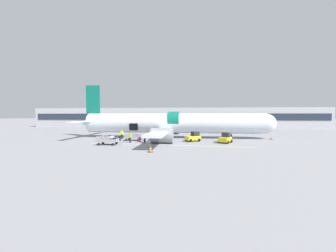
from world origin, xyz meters
TOP-DOWN VIEW (x-y plane):
  - ground_plane at (0.00, 0.00)m, footprint 500.00×500.00m
  - apron_marking_line at (2.53, -3.90)m, footprint 25.63×2.27m
  - terminal_strip at (0.00, 43.45)m, footprint 107.38×9.72m
  - airplane at (2.37, 6.47)m, footprint 39.80×32.50m
  - baggage_tug_lead at (6.73, 1.04)m, footprint 2.93×2.55m
  - baggage_tug_mid at (11.96, -0.36)m, footprint 2.61×3.10m
  - baggage_cart_loading at (-3.95, 1.02)m, footprint 3.96×1.96m
  - baggage_cart_queued at (-8.40, -0.79)m, footprint 3.54×2.33m
  - baggage_cart_empty at (-6.41, -4.59)m, footprint 4.08×2.10m
  - ground_crew_loader_a at (-1.43, -1.38)m, footprint 0.57×0.57m
  - ground_crew_loader_b at (-0.79, 2.85)m, footprint 0.50×0.59m
  - ground_crew_driver at (-7.02, 3.35)m, footprint 0.57×0.57m
  - ground_crew_supervisor at (-3.80, -1.76)m, footprint 0.55×0.55m
  - suitcase_on_tarmac_upright at (-2.44, -0.96)m, footprint 0.43×0.23m
  - suitcase_on_tarmac_spare at (-6.50, 0.38)m, footprint 0.54×0.26m
  - safety_cone_nose at (21.36, 5.53)m, footprint 0.56×0.56m
  - safety_cone_engine_left at (1.27, -10.16)m, footprint 0.62×0.62m

SIDE VIEW (x-z plane):
  - ground_plane at x=0.00m, z-range 0.00..0.00m
  - apron_marking_line at x=2.53m, z-range 0.00..0.01m
  - suitcase_on_tarmac_spare at x=-6.50m, z-range -0.05..0.66m
  - safety_cone_nose at x=21.36m, z-range -0.02..0.64m
  - safety_cone_engine_left at x=1.27m, z-range -0.02..0.76m
  - suitcase_on_tarmac_upright at x=-2.44m, z-range -0.05..0.80m
  - baggage_cart_queued at x=-8.40m, z-range -0.04..1.06m
  - baggage_cart_empty at x=-6.41m, z-range -0.01..1.07m
  - baggage_cart_loading at x=-3.95m, z-range 0.00..1.08m
  - baggage_tug_lead at x=6.73m, z-range -0.15..1.58m
  - baggage_tug_mid at x=11.96m, z-range -0.14..1.59m
  - ground_crew_loader_b at x=-0.79m, z-range 0.04..1.75m
  - ground_crew_supervisor at x=-3.80m, z-range 0.04..1.78m
  - ground_crew_loader_a at x=-1.43m, z-range 0.05..1.82m
  - ground_crew_driver at x=-7.02m, z-range 0.05..1.83m
  - airplane at x=2.37m, z-range -2.55..8.27m
  - terminal_strip at x=0.00m, z-range 0.00..7.26m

